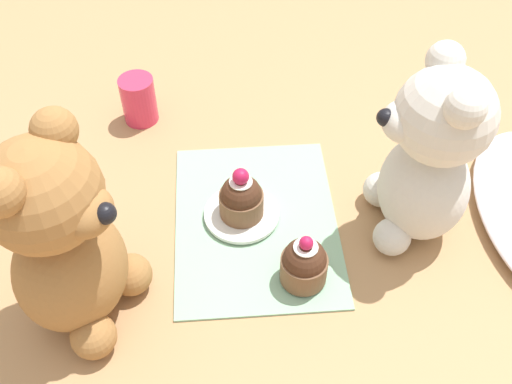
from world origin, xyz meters
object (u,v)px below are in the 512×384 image
(teddy_bear_cream, at_px, (429,157))
(cupcake_near_cream_bear, at_px, (304,263))
(teddy_bear_tan, at_px, (64,241))
(cupcake_near_tan_bear, at_px, (241,198))
(saucer_plate, at_px, (242,213))
(juice_glass, at_px, (139,100))

(teddy_bear_cream, bearing_deg, cupcake_near_cream_bear, -60.50)
(teddy_bear_tan, xyz_separation_m, cupcake_near_tan_bear, (-0.11, 0.17, -0.08))
(cupcake_near_tan_bear, bearing_deg, teddy_bear_cream, 83.41)
(teddy_bear_cream, height_order, saucer_plate, teddy_bear_cream)
(juice_glass, bearing_deg, teddy_bear_tan, -7.58)
(teddy_bear_cream, relative_size, cupcake_near_tan_bear, 3.20)
(saucer_plate, bearing_deg, cupcake_near_cream_bear, 33.35)
(cupcake_near_cream_bear, relative_size, saucer_plate, 0.77)
(teddy_bear_cream, height_order, teddy_bear_tan, teddy_bear_tan)
(teddy_bear_cream, height_order, juice_glass, teddy_bear_cream)
(teddy_bear_cream, bearing_deg, juice_glass, -120.89)
(juice_glass, bearing_deg, cupcake_near_cream_bear, 33.82)
(teddy_bear_cream, bearing_deg, cupcake_near_tan_bear, -94.33)
(teddy_bear_tan, bearing_deg, teddy_bear_cream, -52.47)
(cupcake_near_tan_bear, relative_size, juice_glass, 1.06)
(cupcake_near_cream_bear, distance_m, saucer_plate, 0.12)
(teddy_bear_tan, xyz_separation_m, juice_glass, (-0.31, 0.04, -0.08))
(cupcake_near_tan_bear, xyz_separation_m, juice_glass, (-0.20, -0.13, -0.00))
(teddy_bear_tan, distance_m, saucer_plate, 0.23)
(teddy_bear_tan, height_order, saucer_plate, teddy_bear_tan)
(teddy_bear_tan, relative_size, cupcake_near_cream_bear, 3.47)
(teddy_bear_cream, relative_size, cupcake_near_cream_bear, 3.30)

